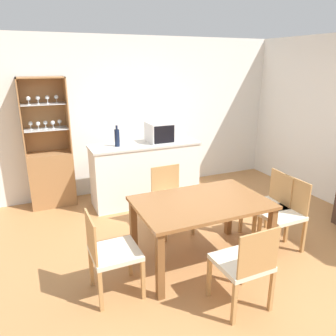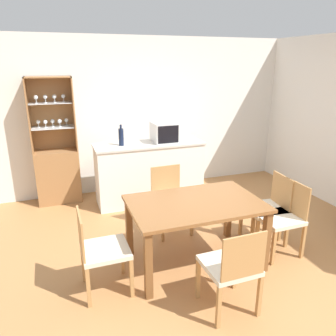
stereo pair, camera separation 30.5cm
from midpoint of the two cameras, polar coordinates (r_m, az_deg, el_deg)
ground_plane at (r=3.82m, az=5.72°, el=-16.29°), size 18.00×18.00×0.00m
wall_back at (r=5.65m, az=-7.10°, el=9.03°), size 6.80×0.06×2.55m
kitchen_counter at (r=5.17m, az=-5.63°, el=-0.88°), size 1.69×0.55×0.95m
display_cabinet at (r=5.38m, az=-21.30°, el=-0.14°), size 0.65×0.38×1.94m
dining_table at (r=3.55m, az=3.31°, el=-7.32°), size 1.40×0.91×0.73m
dining_chair_side_right_far at (r=4.25m, az=15.05°, el=-6.22°), size 0.47×0.47×0.85m
dining_chair_head_far at (r=4.28m, az=-1.56°, el=-5.41°), size 0.46×0.46×0.85m
dining_chair_head_near at (r=3.05m, az=10.24°, el=-16.19°), size 0.45×0.45×0.85m
dining_chair_side_left_near at (r=3.23m, az=-12.73°, el=-14.23°), size 0.45×0.45×0.85m
dining_chair_side_right_near at (r=4.07m, az=17.40°, el=-7.59°), size 0.45×0.45×0.85m
microwave at (r=5.14m, az=-2.46°, el=6.31°), size 0.51×0.39×0.30m
wine_bottle at (r=4.91m, az=-10.64°, el=5.23°), size 0.07×0.07×0.31m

